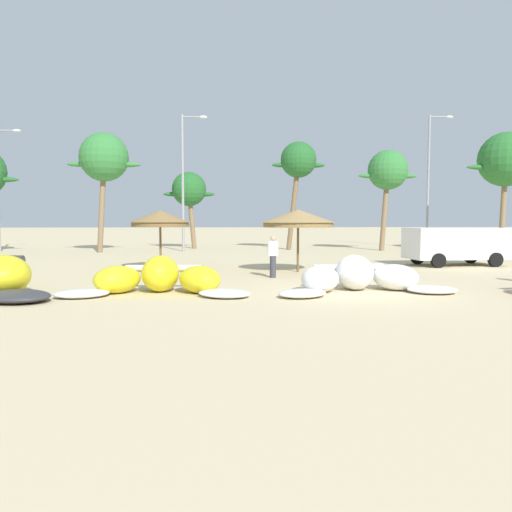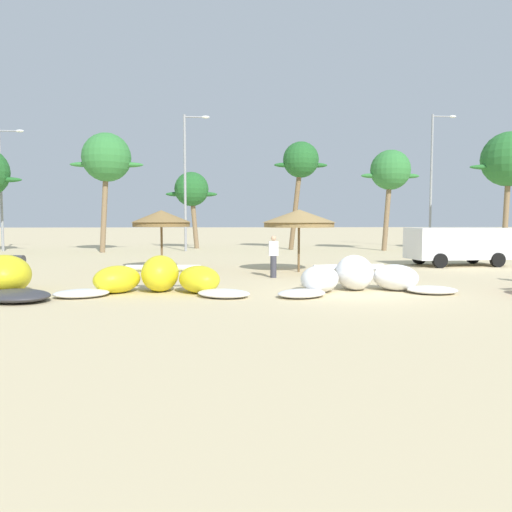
% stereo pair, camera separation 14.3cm
% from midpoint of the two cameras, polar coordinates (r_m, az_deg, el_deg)
% --- Properties ---
extents(ground_plane, '(260.00, 260.00, 0.00)m').
position_cam_midpoint_polar(ground_plane, '(15.45, 11.27, -4.18)').
color(ground_plane, beige).
extents(kite_left, '(5.96, 2.95, 1.13)m').
position_cam_midpoint_polar(kite_left, '(15.38, -11.42, -2.60)').
color(kite_left, white).
rests_on(kite_left, ground).
extents(kite_left_of_center, '(5.83, 2.99, 1.11)m').
position_cam_midpoint_polar(kite_left_of_center, '(15.78, 11.43, -2.46)').
color(kite_left_of_center, white).
rests_on(kite_left_of_center, ground).
extents(beach_umbrella_near_van, '(2.68, 2.68, 2.66)m').
position_cam_midpoint_polar(beach_umbrella_near_van, '(22.68, -11.16, 4.27)').
color(beach_umbrella_near_van, brown).
rests_on(beach_umbrella_near_van, ground).
extents(beach_umbrella_middle, '(3.14, 3.14, 2.67)m').
position_cam_midpoint_polar(beach_umbrella_middle, '(21.17, 4.68, 4.36)').
color(beach_umbrella_middle, brown).
rests_on(beach_umbrella_middle, ground).
extents(parked_van, '(4.84, 2.55, 1.84)m').
position_cam_midpoint_polar(parked_van, '(25.93, 21.66, 1.38)').
color(parked_van, white).
rests_on(parked_van, ground).
extents(person_near_kites, '(0.36, 0.24, 1.62)m').
position_cam_midpoint_polar(person_near_kites, '(19.04, 1.75, -0.05)').
color(person_near_kites, '#383842').
rests_on(person_near_kites, ground).
extents(palm_left, '(4.91, 3.27, 8.07)m').
position_cam_midpoint_polar(palm_left, '(35.45, -17.22, 10.69)').
color(palm_left, '#7F6647').
rests_on(palm_left, ground).
extents(palm_left_of_gap, '(3.95, 2.64, 5.92)m').
position_cam_midpoint_polar(palm_left_of_gap, '(38.85, -7.82, 7.53)').
color(palm_left_of_gap, '#7F6647').
rests_on(palm_left_of_gap, ground).
extents(palm_center_left, '(3.98, 2.65, 7.99)m').
position_cam_midpoint_polar(palm_center_left, '(37.39, 4.78, 10.75)').
color(palm_center_left, brown).
rests_on(palm_center_left, ground).
extents(palm_center_right, '(4.29, 2.86, 7.24)m').
position_cam_midpoint_polar(palm_center_right, '(37.31, 14.83, 9.40)').
color(palm_center_right, '#7F6647').
rests_on(palm_center_right, ground).
extents(palm_right_of_gap, '(5.57, 3.71, 8.22)m').
position_cam_midpoint_polar(palm_right_of_gap, '(38.52, 26.74, 9.83)').
color(palm_right_of_gap, '#7F6647').
rests_on(palm_right_of_gap, ground).
extents(lamppost_west, '(1.80, 0.24, 8.60)m').
position_cam_midpoint_polar(lamppost_west, '(39.50, -27.52, 7.51)').
color(lamppost_west, gray).
rests_on(lamppost_west, ground).
extents(lamppost_west_center, '(1.84, 0.24, 9.54)m').
position_cam_midpoint_polar(lamppost_west_center, '(35.57, -8.32, 9.14)').
color(lamppost_west_center, gray).
rests_on(lamppost_west_center, ground).
extents(lamppost_east_center, '(1.97, 0.24, 10.41)m').
position_cam_midpoint_polar(lamppost_east_center, '(41.73, 19.33, 8.84)').
color(lamppost_east_center, gray).
rests_on(lamppost_east_center, ground).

